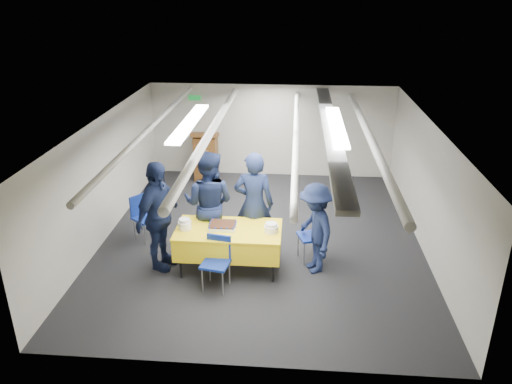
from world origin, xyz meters
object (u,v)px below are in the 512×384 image
(sailor_d, at_px, (315,228))
(podium, at_px, (206,155))
(sailor_b, at_px, (209,204))
(chair_near, at_px, (217,257))
(sailor_a, at_px, (254,204))
(sheet_cake, at_px, (223,225))
(chair_left, at_px, (143,213))
(serving_table, at_px, (229,240))
(sailor_c, at_px, (158,216))
(chair_right, at_px, (316,232))

(sailor_d, bearing_deg, podium, -167.65)
(sailor_b, bearing_deg, chair_near, 116.42)
(podium, xyz_separation_m, sailor_d, (2.57, -4.11, 0.18))
(podium, relative_size, sailor_a, 0.65)
(sheet_cake, relative_size, chair_left, 0.53)
(sheet_cake, height_order, chair_left, chair_left)
(podium, bearing_deg, chair_near, -77.97)
(serving_table, bearing_deg, chair_left, 150.79)
(sheet_cake, xyz_separation_m, chair_near, (-0.01, -0.56, -0.28))
(sailor_c, xyz_separation_m, sailor_d, (2.63, 0.10, -0.17))
(podium, xyz_separation_m, chair_near, (1.01, -4.72, -0.08))
(sailor_c, bearing_deg, chair_left, 48.72)
(sheet_cake, distance_m, podium, 4.29)
(podium, distance_m, chair_right, 4.54)
(sailor_b, xyz_separation_m, sailor_d, (1.87, -0.47, -0.18))
(sailor_b, bearing_deg, chair_left, -7.30)
(serving_table, bearing_deg, sailor_d, 3.54)
(podium, bearing_deg, chair_left, -101.51)
(chair_right, xyz_separation_m, sailor_b, (-1.89, 0.08, 0.44))
(chair_right, distance_m, sailor_a, 1.19)
(podium, bearing_deg, serving_table, -75.03)
(podium, xyz_separation_m, chair_right, (2.60, -3.72, -0.08))
(chair_right, relative_size, sailor_c, 0.45)
(chair_near, xyz_separation_m, sailor_b, (-0.30, 1.07, 0.44))
(sheet_cake, xyz_separation_m, sailor_b, (-0.32, 0.51, 0.16))
(sheet_cake, relative_size, sailor_a, 0.24)
(serving_table, height_order, sailor_c, sailor_c)
(sailor_c, bearing_deg, chair_near, -97.24)
(sailor_b, height_order, sailor_d, sailor_b)
(sailor_c, relative_size, sailor_d, 1.21)
(sailor_a, xyz_separation_m, sailor_d, (1.07, -0.51, -0.17))
(chair_left, bearing_deg, sailor_b, -17.94)
(serving_table, distance_m, sailor_d, 1.47)
(sailor_a, bearing_deg, serving_table, 58.14)
(sailor_a, bearing_deg, sailor_d, 155.10)
(chair_left, distance_m, sailor_d, 3.36)
(chair_near, relative_size, chair_left, 1.00)
(serving_table, relative_size, podium, 1.41)
(chair_right, height_order, sailor_b, sailor_b)
(chair_near, bearing_deg, serving_table, 77.28)
(serving_table, relative_size, chair_near, 2.04)
(sailor_b, bearing_deg, chair_right, -171.65)
(sailor_d, bearing_deg, sailor_a, -134.99)
(chair_left, bearing_deg, sheet_cake, -29.67)
(serving_table, xyz_separation_m, sailor_b, (-0.42, 0.55, 0.41))
(chair_left, distance_m, sailor_b, 1.49)
(sailor_b, bearing_deg, sailor_d, 176.64)
(serving_table, distance_m, sailor_c, 1.25)
(sheet_cake, bearing_deg, sailor_b, 121.64)
(chair_right, distance_m, sailor_b, 1.95)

